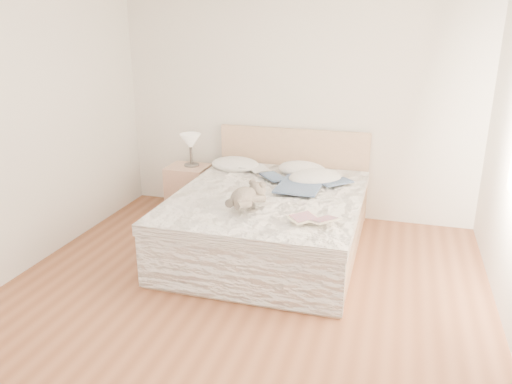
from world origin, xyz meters
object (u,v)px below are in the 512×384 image
Objects in this scene: bed at (270,219)px; table_lamp at (191,143)px; childrens_book at (313,220)px; photo_book at (250,168)px; nightstand at (189,189)px; teddy_bear at (244,204)px.

bed is 1.43m from table_lamp.
photo_book is at bearing 168.17° from childrens_book.
table_lamp is 1.03× the size of photo_book.
nightstand is at bearing 134.17° from photo_book.
photo_book is at bearing -7.71° from nightstand.
childrens_book is at bearing -92.11° from photo_book.
bed reaches higher than childrens_book.
teddy_bear is at bearing -49.25° from nightstand.
bed is 5.76× the size of table_lamp.
photo_book is 1.57m from childrens_book.
childrens_book is at bearing -38.97° from nightstand.
bed is 5.95× the size of photo_book.
bed reaches higher than photo_book.
bed is 0.76m from photo_book.
table_lamp is (-1.13, 0.71, 0.52)m from bed.
table_lamp is 1.04× the size of teddy_bear.
teddy_bear is (-0.63, 0.13, 0.02)m from childrens_book.
table_lamp is 0.78m from photo_book.
nightstand is 1.63× the size of childrens_book.
nightstand is at bearing 149.29° from teddy_bear.
bed is at bearing -32.23° from table_lamp.
childrens_book is at bearing -52.37° from bed.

